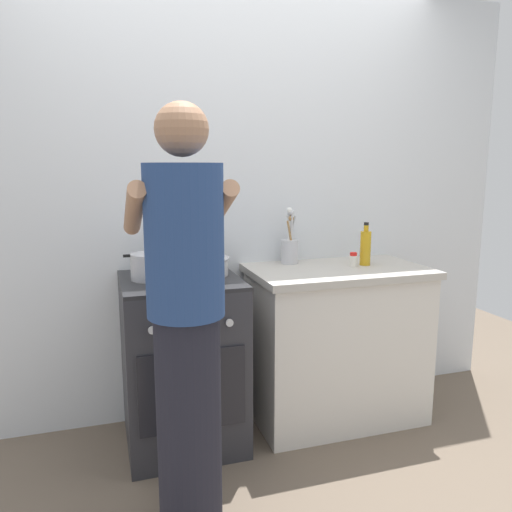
% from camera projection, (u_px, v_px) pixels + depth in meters
% --- Properties ---
extents(ground, '(6.00, 6.00, 0.00)m').
position_uv_depth(ground, '(254.00, 443.00, 2.69)').
color(ground, '#6B5B4C').
extents(back_wall, '(3.20, 0.10, 2.50)m').
position_uv_depth(back_wall, '(261.00, 203.00, 2.99)').
color(back_wall, silver).
rests_on(back_wall, ground).
extents(countertop, '(1.00, 0.60, 0.90)m').
position_uv_depth(countertop, '(336.00, 343.00, 2.91)').
color(countertop, silver).
rests_on(countertop, ground).
extents(stove_range, '(0.60, 0.62, 0.90)m').
position_uv_depth(stove_range, '(182.00, 361.00, 2.64)').
color(stove_range, '#2D2D33').
rests_on(stove_range, ground).
extents(pot, '(0.27, 0.21, 0.13)m').
position_uv_depth(pot, '(151.00, 266.00, 2.54)').
color(pot, '#B2B2B7').
rests_on(pot, stove_range).
extents(mixing_bowl, '(0.26, 0.26, 0.10)m').
position_uv_depth(mixing_bowl, '(205.00, 265.00, 2.64)').
color(mixing_bowl, '#B7B7BC').
rests_on(mixing_bowl, stove_range).
extents(utensil_crock, '(0.10, 0.10, 0.33)m').
position_uv_depth(utensil_crock, '(290.00, 247.00, 2.94)').
color(utensil_crock, silver).
rests_on(utensil_crock, countertop).
extents(spice_bottle, '(0.04, 0.04, 0.08)m').
position_uv_depth(spice_bottle, '(353.00, 260.00, 2.86)').
color(spice_bottle, silver).
rests_on(spice_bottle, countertop).
extents(oil_bottle, '(0.06, 0.06, 0.25)m').
position_uv_depth(oil_bottle, '(365.00, 247.00, 2.89)').
color(oil_bottle, gold).
rests_on(oil_bottle, countertop).
extents(person, '(0.41, 0.50, 1.70)m').
position_uv_depth(person, '(186.00, 324.00, 1.95)').
color(person, black).
rests_on(person, ground).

